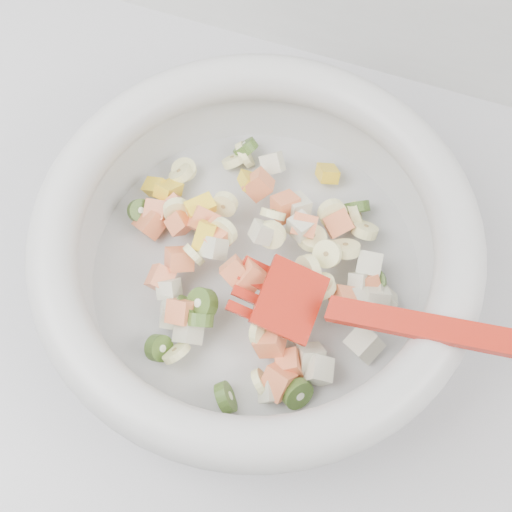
% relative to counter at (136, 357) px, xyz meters
% --- Properties ---
extents(counter, '(2.00, 0.60, 0.90)m').
position_rel_counter_xyz_m(counter, '(0.00, 0.00, 0.00)').
color(counter, gray).
rests_on(counter, ground).
extents(mixing_bowl, '(0.46, 0.38, 0.14)m').
position_rel_counter_xyz_m(mixing_bowl, '(0.20, 0.00, 0.51)').
color(mixing_bowl, '#B5B6B3').
rests_on(mixing_bowl, counter).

